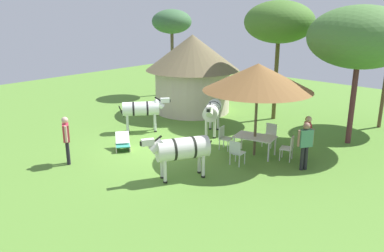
{
  "coord_description": "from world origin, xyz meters",
  "views": [
    {
      "loc": [
        10.66,
        -9.94,
        5.34
      ],
      "look_at": [
        1.1,
        0.66,
        1.0
      ],
      "focal_mm": 36.77,
      "sensor_mm": 36.0,
      "label": 1
    }
  ],
  "objects_px": {
    "standing_watcher": "(66,136)",
    "guest_behind_table": "(305,142)",
    "thatched_hut": "(192,70)",
    "acacia_tree_far_lawn": "(279,22)",
    "patio_chair_near_lawn": "(236,151)",
    "zebra_by_umbrella": "(181,149)",
    "patio_dining_table": "(255,138)",
    "striped_lounge_chair": "(123,143)",
    "guest_beside_umbrella": "(307,135)",
    "zebra_toward_hut": "(212,111)",
    "zebra_nearest_camera": "(142,109)",
    "patio_chair_near_hut": "(270,133)",
    "acacia_tree_left_background": "(360,37)",
    "patio_chair_east_end": "(289,147)",
    "patio_chair_west_end": "(224,136)",
    "acacia_tree_behind_hut": "(172,22)",
    "shade_umbrella": "(258,77)"
  },
  "relations": [
    {
      "from": "patio_chair_near_lawn",
      "to": "zebra_toward_hut",
      "type": "xyz_separation_m",
      "value": [
        -2.87,
        2.18,
        0.52
      ]
    },
    {
      "from": "striped_lounge_chair",
      "to": "zebra_by_umbrella",
      "type": "xyz_separation_m",
      "value": [
        3.5,
        -0.39,
        0.75
      ]
    },
    {
      "from": "patio_dining_table",
      "to": "acacia_tree_behind_hut",
      "type": "xyz_separation_m",
      "value": [
        -9.89,
        5.64,
        3.78
      ]
    },
    {
      "from": "thatched_hut",
      "to": "guest_beside_umbrella",
      "type": "distance_m",
      "value": 8.35
    },
    {
      "from": "patio_chair_east_end",
      "to": "shade_umbrella",
      "type": "bearing_deg",
      "value": 90.0
    },
    {
      "from": "patio_chair_near_lawn",
      "to": "guest_beside_umbrella",
      "type": "distance_m",
      "value": 2.58
    },
    {
      "from": "patio_chair_west_end",
      "to": "patio_chair_near_lawn",
      "type": "bearing_deg",
      "value": 40.68
    },
    {
      "from": "acacia_tree_far_lawn",
      "to": "zebra_toward_hut",
      "type": "bearing_deg",
      "value": -100.05
    },
    {
      "from": "patio_chair_near_lawn",
      "to": "thatched_hut",
      "type": "bearing_deg",
      "value": 140.09
    },
    {
      "from": "patio_chair_east_end",
      "to": "guest_behind_table",
      "type": "xyz_separation_m",
      "value": [
        0.8,
        -0.42,
        0.49
      ]
    },
    {
      "from": "zebra_toward_hut",
      "to": "thatched_hut",
      "type": "bearing_deg",
      "value": -66.98
    },
    {
      "from": "standing_watcher",
      "to": "patio_chair_near_hut",
      "type": "bearing_deg",
      "value": 86.41
    },
    {
      "from": "striped_lounge_chair",
      "to": "acacia_tree_far_lawn",
      "type": "xyz_separation_m",
      "value": [
        2.02,
        7.83,
        4.39
      ]
    },
    {
      "from": "patio_chair_east_end",
      "to": "acacia_tree_left_background",
      "type": "xyz_separation_m",
      "value": [
        0.87,
        3.37,
        3.71
      ]
    },
    {
      "from": "thatched_hut",
      "to": "acacia_tree_far_lawn",
      "type": "xyz_separation_m",
      "value": [
        4.0,
        1.59,
        2.43
      ]
    },
    {
      "from": "patio_chair_near_hut",
      "to": "guest_behind_table",
      "type": "relative_size",
      "value": 0.54
    },
    {
      "from": "guest_beside_umbrella",
      "to": "acacia_tree_left_background",
      "type": "xyz_separation_m",
      "value": [
        0.34,
        3.1,
        3.2
      ]
    },
    {
      "from": "acacia_tree_behind_hut",
      "to": "zebra_toward_hut",
      "type": "bearing_deg",
      "value": -33.64
    },
    {
      "from": "patio_dining_table",
      "to": "zebra_nearest_camera",
      "type": "xyz_separation_m",
      "value": [
        -5.34,
        -0.86,
        0.36
      ]
    },
    {
      "from": "acacia_tree_left_background",
      "to": "acacia_tree_behind_hut",
      "type": "relative_size",
      "value": 1.04
    },
    {
      "from": "patio_dining_table",
      "to": "zebra_by_umbrella",
      "type": "height_order",
      "value": "zebra_by_umbrella"
    },
    {
      "from": "guest_behind_table",
      "to": "standing_watcher",
      "type": "relative_size",
      "value": 0.97
    },
    {
      "from": "guest_behind_table",
      "to": "zebra_by_umbrella",
      "type": "distance_m",
      "value": 4.22
    },
    {
      "from": "thatched_hut",
      "to": "zebra_nearest_camera",
      "type": "bearing_deg",
      "value": -79.79
    },
    {
      "from": "guest_behind_table",
      "to": "standing_watcher",
      "type": "height_order",
      "value": "standing_watcher"
    },
    {
      "from": "guest_behind_table",
      "to": "standing_watcher",
      "type": "xyz_separation_m",
      "value": [
        -6.43,
        -5.09,
        0.03
      ]
    },
    {
      "from": "thatched_hut",
      "to": "patio_chair_east_end",
      "type": "relative_size",
      "value": 5.37
    },
    {
      "from": "patio_chair_east_end",
      "to": "patio_chair_west_end",
      "type": "xyz_separation_m",
      "value": [
        -2.46,
        -0.64,
        0.0
      ]
    },
    {
      "from": "patio_dining_table",
      "to": "patio_chair_near_lawn",
      "type": "relative_size",
      "value": 1.8
    },
    {
      "from": "thatched_hut",
      "to": "shade_umbrella",
      "type": "bearing_deg",
      "value": -28.39
    },
    {
      "from": "guest_behind_table",
      "to": "zebra_by_umbrella",
      "type": "xyz_separation_m",
      "value": [
        -2.63,
        -3.29,
        -0.01
      ]
    },
    {
      "from": "patio_chair_near_hut",
      "to": "guest_behind_table",
      "type": "distance_m",
      "value": 2.55
    },
    {
      "from": "shade_umbrella",
      "to": "zebra_nearest_camera",
      "type": "height_order",
      "value": "shade_umbrella"
    },
    {
      "from": "patio_chair_near_lawn",
      "to": "guest_behind_table",
      "type": "xyz_separation_m",
      "value": [
        1.94,
        1.22,
        0.49
      ]
    },
    {
      "from": "acacia_tree_far_lawn",
      "to": "striped_lounge_chair",
      "type": "bearing_deg",
      "value": -104.49
    },
    {
      "from": "standing_watcher",
      "to": "guest_behind_table",
      "type": "bearing_deg",
      "value": 68.66
    },
    {
      "from": "patio_chair_east_end",
      "to": "patio_chair_west_end",
      "type": "relative_size",
      "value": 1.0
    },
    {
      "from": "zebra_toward_hut",
      "to": "patio_chair_west_end",
      "type": "bearing_deg",
      "value": 111.52
    },
    {
      "from": "standing_watcher",
      "to": "striped_lounge_chair",
      "type": "distance_m",
      "value": 2.34
    },
    {
      "from": "acacia_tree_behind_hut",
      "to": "patio_chair_near_hut",
      "type": "bearing_deg",
      "value": -24.1
    },
    {
      "from": "guest_beside_umbrella",
      "to": "zebra_toward_hut",
      "type": "distance_m",
      "value": 4.54
    },
    {
      "from": "standing_watcher",
      "to": "acacia_tree_left_background",
      "type": "relative_size",
      "value": 0.32
    },
    {
      "from": "patio_chair_near_hut",
      "to": "acacia_tree_far_lawn",
      "type": "relative_size",
      "value": 0.16
    },
    {
      "from": "patio_chair_near_lawn",
      "to": "standing_watcher",
      "type": "height_order",
      "value": "standing_watcher"
    },
    {
      "from": "patio_chair_near_lawn",
      "to": "zebra_by_umbrella",
      "type": "xyz_separation_m",
      "value": [
        -0.69,
        -2.07,
        0.48
      ]
    },
    {
      "from": "thatched_hut",
      "to": "acacia_tree_far_lawn",
      "type": "relative_size",
      "value": 0.86
    },
    {
      "from": "patio_chair_east_end",
      "to": "acacia_tree_left_background",
      "type": "bearing_deg",
      "value": -31.39
    },
    {
      "from": "zebra_nearest_camera",
      "to": "zebra_toward_hut",
      "type": "xyz_separation_m",
      "value": [
        2.55,
        1.77,
        0.01
      ]
    },
    {
      "from": "patio_chair_east_end",
      "to": "standing_watcher",
      "type": "xyz_separation_m",
      "value": [
        -5.63,
        -5.51,
        0.52
      ]
    },
    {
      "from": "patio_chair_near_hut",
      "to": "acacia_tree_left_background",
      "type": "xyz_separation_m",
      "value": [
        2.19,
        2.47,
        3.71
      ]
    }
  ]
}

